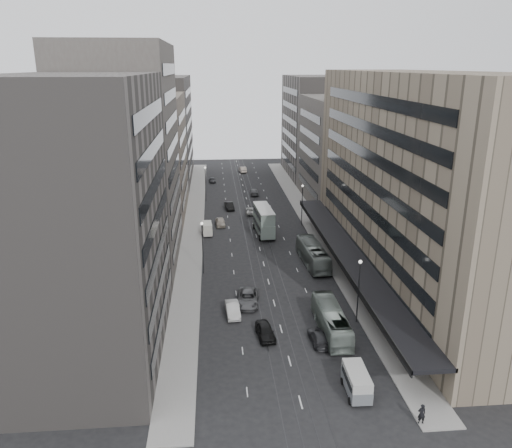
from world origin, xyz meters
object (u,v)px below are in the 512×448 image
object	(u,v)px
sedan_0	(265,331)
sedan_1	(233,309)
bus_far	(313,254)
vw_microbus	(357,381)
pedestrian	(422,414)
double_decker	(264,220)
panel_van	(207,228)
bus_near	(331,320)
sedan_2	(248,298)

from	to	relation	value
sedan_0	sedan_1	xyz separation A→B (m)	(-3.62, 5.89, -0.02)
bus_far	vw_microbus	xyz separation A→B (m)	(-2.26, -33.38, -0.29)
sedan_0	pedestrian	world-z (taller)	pedestrian
bus_far	double_decker	xyz separation A→B (m)	(-6.40, 15.59, 1.13)
vw_microbus	bus_far	bearing A→B (deg)	87.53
panel_van	sedan_0	world-z (taller)	panel_van
double_decker	bus_far	bearing A→B (deg)	-71.64
bus_near	sedan_1	bearing A→B (deg)	-24.83
bus_near	sedan_2	world-z (taller)	bus_near
double_decker	vw_microbus	distance (m)	49.16
bus_near	bus_far	size ratio (longest dim) A/B	0.93
bus_far	double_decker	bearing A→B (deg)	-70.67
double_decker	sedan_1	world-z (taller)	double_decker
bus_near	panel_van	bearing A→B (deg)	-68.06
panel_van	pedestrian	xyz separation A→B (m)	(19.40, -54.32, -0.17)
pedestrian	vw_microbus	bearing A→B (deg)	-44.02
double_decker	vw_microbus	xyz separation A→B (m)	(4.14, -48.97, -1.42)
vw_microbus	sedan_1	distance (m)	20.66
sedan_1	pedestrian	size ratio (longest dim) A/B	2.40
vw_microbus	panel_van	distance (m)	51.65
sedan_0	bus_far	bearing A→B (deg)	59.28
bus_near	pedestrian	xyz separation A→B (m)	(4.33, -16.67, -0.46)
pedestrian	sedan_1	bearing A→B (deg)	-51.42
sedan_1	panel_van	bearing A→B (deg)	92.37
double_decker	pedestrian	bearing A→B (deg)	-84.78
bus_near	vw_microbus	bearing A→B (deg)	89.02
bus_near	panel_van	size ratio (longest dim) A/B	2.96
double_decker	sedan_0	distance (m)	37.86
sedan_2	vw_microbus	bearing A→B (deg)	-59.27
sedan_2	pedestrian	world-z (taller)	pedestrian
sedan_1	sedan_2	world-z (taller)	sedan_2
pedestrian	bus_far	bearing A→B (deg)	-83.82
double_decker	sedan_0	xyz separation A→B (m)	(-3.63, -37.63, -2.04)
sedan_0	pedestrian	distance (m)	20.35
bus_far	pedestrian	bearing A→B (deg)	90.46
bus_near	double_decker	bearing A→B (deg)	-83.16
vw_microbus	sedan_1	size ratio (longest dim) A/B	1.01
bus_near	vw_microbus	xyz separation A→B (m)	(-0.23, -11.82, -0.18)
double_decker	sedan_2	size ratio (longest dim) A/B	1.61
sedan_1	sedan_2	size ratio (longest dim) A/B	0.78
sedan_1	sedan_2	distance (m)	3.66
bus_near	panel_van	distance (m)	40.56
double_decker	pedestrian	size ratio (longest dim) A/B	4.94
sedan_2	bus_near	bearing A→B (deg)	-35.32
panel_van	double_decker	bearing A→B (deg)	-6.43
bus_near	sedan_1	world-z (taller)	bus_near
bus_far	pedestrian	xyz separation A→B (m)	(2.30, -38.23, -0.58)
bus_near	panel_van	xyz separation A→B (m)	(-15.07, 37.66, -0.29)
bus_near	panel_van	world-z (taller)	bus_near
vw_microbus	bus_near	bearing A→B (deg)	90.29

